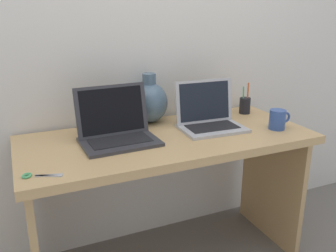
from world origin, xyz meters
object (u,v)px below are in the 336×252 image
object	(u,v)px
scissors	(35,176)
pen_cup	(245,105)
laptop_left	(116,127)
laptop_right	(208,115)
coffee_mug	(278,119)
green_vase	(150,102)

from	to	relation	value
scissors	pen_cup	bearing A→B (deg)	17.84
laptop_left	laptop_right	xyz separation A→B (m)	(0.49, -0.00, -0.00)
laptop_right	coffee_mug	bearing A→B (deg)	-28.44
laptop_left	green_vase	world-z (taller)	green_vase
laptop_right	coffee_mug	distance (m)	0.35
laptop_left	laptop_right	size ratio (longest dim) A/B	1.07
laptop_left	coffee_mug	size ratio (longest dim) A/B	2.88
laptop_left	pen_cup	distance (m)	0.82
laptop_right	green_vase	size ratio (longest dim) A/B	1.25
laptop_right	green_vase	world-z (taller)	green_vase
pen_cup	scissors	world-z (taller)	pen_cup
pen_cup	scissors	xyz separation A→B (m)	(-1.19, -0.38, -0.05)
green_vase	coffee_mug	xyz separation A→B (m)	(0.55, -0.37, -0.06)
laptop_left	pen_cup	world-z (taller)	laptop_left
coffee_mug	scissors	distance (m)	1.18
laptop_right	laptop_left	bearing A→B (deg)	179.99
laptop_left	green_vase	size ratio (longest dim) A/B	1.33
green_vase	scissors	size ratio (longest dim) A/B	1.82
laptop_right	pen_cup	bearing A→B (deg)	23.22
laptop_right	scissors	xyz separation A→B (m)	(-0.87, -0.24, -0.06)
laptop_right	pen_cup	world-z (taller)	laptop_right
laptop_right	green_vase	distance (m)	0.32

